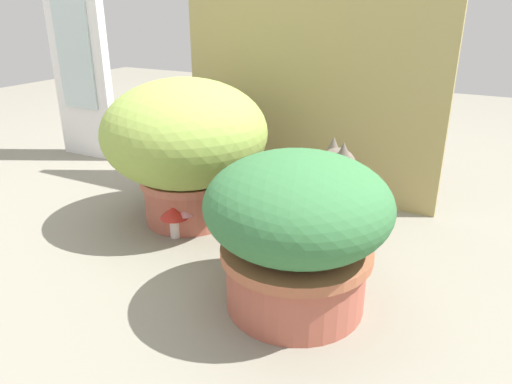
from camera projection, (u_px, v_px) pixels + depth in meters
name	position (u px, v px, depth m)	size (l,w,h in m)	color
ground_plane	(205.00, 255.00, 1.34)	(6.00, 6.00, 0.00)	gray
cardboard_backdrop	(309.00, 54.00, 1.60)	(0.94, 0.03, 0.99)	tan
window_panel_white	(77.00, 44.00, 2.02)	(0.30, 0.05, 0.98)	white
grass_planter	(185.00, 142.00, 1.47)	(0.51, 0.51, 0.45)	#B05C49
leafy_planter	(297.00, 227.00, 1.06)	(0.41, 0.41, 0.37)	#AD5947
cat	(306.00, 204.00, 1.37)	(0.34, 0.31, 0.32)	#62574D
mushroom_ornament_red	(174.00, 214.00, 1.42)	(0.08, 0.08, 0.10)	silver
mushroom_ornament_pink	(185.00, 213.00, 1.43)	(0.07, 0.07, 0.11)	beige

